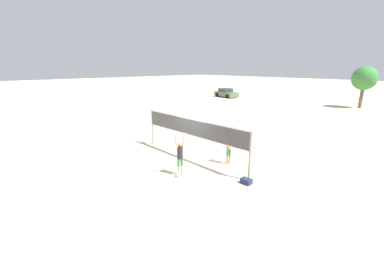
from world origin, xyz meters
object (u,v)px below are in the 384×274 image
Objects in this scene: gear_bag at (246,181)px; parked_car_mid at (226,93)px; volleyball_net at (192,130)px; tree_left_cluster at (364,79)px; player_spiker at (180,154)px; player_blocker at (229,145)px; volleyball at (178,175)px.

parked_car_mid is (-21.83, 24.81, 0.53)m from gear_bag.
volleyball_net is 27.78m from tree_left_cluster.
volleyball_net is 16.39× the size of gear_bag.
player_spiker is at bearing -57.09° from volleyball_net.
player_blocker is at bearing -12.82° from player_spiker.
parked_car_mid is at bearing -139.99° from player_blocker.
gear_bag is at bearing -83.88° from tree_left_cluster.
player_blocker is at bearing 79.91° from volleyball.
player_spiker is 32.53m from parked_car_mid.
player_blocker is (0.65, 2.85, -0.03)m from player_spiker.
tree_left_cluster is at bearing 90.70° from volleyball.
volleyball is 32.77m from parked_car_mid.
volleyball_net is 3.86× the size of player_blocker.
player_spiker is at bearing -43.54° from parked_car_mid.
volleyball_net is at bearing -92.07° from tree_left_cluster.
volleyball is at bearing -146.41° from gear_bag.
player_blocker is at bearing -39.44° from parked_car_mid.
player_spiker is 2.92m from player_blocker.
tree_left_cluster is (18.81, 3.30, 2.93)m from parked_car_mid.
player_blocker is 26.94m from tree_left_cluster.
volleyball_net is 2.40m from player_spiker.
volleyball_net is at bearing 32.91° from player_spiker.
volleyball is at bearing -43.63° from parked_car_mid.
tree_left_cluster reaches higher than volleyball_net.
player_spiker reaches higher than volleyball.
tree_left_cluster is at bearing 20.50° from parked_car_mid.
volleyball_net is at bearing 122.08° from volleyball.
volleyball_net reaches higher than player_blocker.
tree_left_cluster is at bearing 96.12° from gear_bag.
player_spiker is 29.75m from tree_left_cluster.
player_spiker is at bearing 114.17° from volleyball.
gear_bag is (4.02, -0.41, -1.55)m from volleyball_net.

